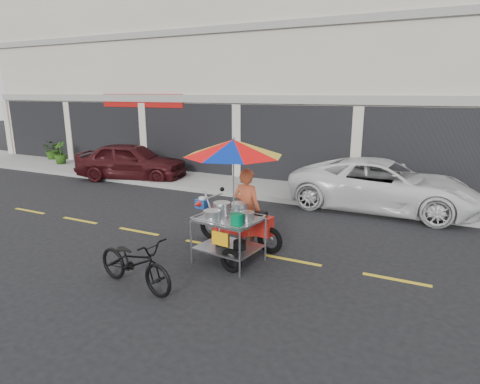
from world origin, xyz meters
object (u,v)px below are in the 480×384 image
at_px(maroon_sedan, 132,161).
at_px(near_bicycle, 135,262).
at_px(white_pickup, 383,185).
at_px(food_vendor_rig, 237,182).

height_order(maroon_sedan, near_bicycle, maroon_sedan).
relative_size(maroon_sedan, white_pickup, 0.81).
relative_size(white_pickup, near_bicycle, 2.95).
xyz_separation_m(maroon_sedan, near_bicycle, (6.09, -7.02, -0.26)).
relative_size(maroon_sedan, near_bicycle, 2.40).
bearing_deg(food_vendor_rig, near_bicycle, -108.19).
bearing_deg(maroon_sedan, near_bicycle, -152.53).
distance_m(maroon_sedan, near_bicycle, 9.29).
distance_m(white_pickup, food_vendor_rig, 5.51).
xyz_separation_m(white_pickup, near_bicycle, (-3.26, -6.98, -0.26)).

